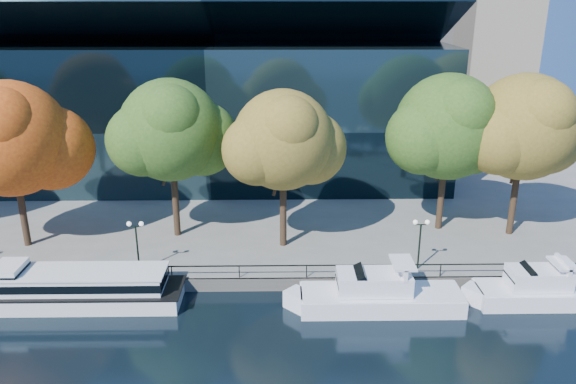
{
  "coord_description": "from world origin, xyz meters",
  "views": [
    {
      "loc": [
        3.04,
        -34.06,
        20.86
      ],
      "look_at": [
        3.69,
        8.0,
        6.06
      ],
      "focal_mm": 35.0,
      "sensor_mm": 36.0,
      "label": 1
    }
  ],
  "objects_px": {
    "cruiser_far": "(537,289)",
    "cruiser_near": "(374,294)",
    "lamp_2": "(420,233)",
    "tree_2": "(173,132)",
    "tree_3": "(285,142)",
    "lamp_1": "(136,235)",
    "tour_boat": "(70,287)",
    "tree_5": "(526,129)",
    "tree_1": "(13,141)",
    "tree_4": "(450,129)"
  },
  "relations": [
    {
      "from": "tour_boat",
      "to": "tree_1",
      "type": "relative_size",
      "value": 1.2
    },
    {
      "from": "tree_1",
      "to": "tree_4",
      "type": "bearing_deg",
      "value": 4.95
    },
    {
      "from": "cruiser_far",
      "to": "lamp_1",
      "type": "relative_size",
      "value": 2.6
    },
    {
      "from": "tree_1",
      "to": "lamp_1",
      "type": "bearing_deg",
      "value": -24.9
    },
    {
      "from": "tree_2",
      "to": "tree_3",
      "type": "distance_m",
      "value": 9.51
    },
    {
      "from": "lamp_2",
      "to": "tree_5",
      "type": "bearing_deg",
      "value": 33.64
    },
    {
      "from": "lamp_1",
      "to": "lamp_2",
      "type": "xyz_separation_m",
      "value": [
        21.3,
        0.0,
        0.0
      ]
    },
    {
      "from": "tour_boat",
      "to": "tree_4",
      "type": "xyz_separation_m",
      "value": [
        29.38,
        10.97,
        8.78
      ]
    },
    {
      "from": "tree_1",
      "to": "tree_2",
      "type": "xyz_separation_m",
      "value": [
        12.23,
        1.93,
        0.22
      ]
    },
    {
      "from": "tour_boat",
      "to": "tree_2",
      "type": "distance_m",
      "value": 14.57
    },
    {
      "from": "tree_4",
      "to": "tree_5",
      "type": "bearing_deg",
      "value": -12.33
    },
    {
      "from": "tree_2",
      "to": "lamp_1",
      "type": "distance_m",
      "value": 9.34
    },
    {
      "from": "tree_2",
      "to": "tree_3",
      "type": "xyz_separation_m",
      "value": [
        9.24,
        -2.25,
        -0.29
      ]
    },
    {
      "from": "tree_3",
      "to": "lamp_2",
      "type": "xyz_separation_m",
      "value": [
        10.13,
        -4.45,
        -5.91
      ]
    },
    {
      "from": "tour_boat",
      "to": "cruiser_near",
      "type": "distance_m",
      "value": 21.47
    },
    {
      "from": "tour_boat",
      "to": "tree_3",
      "type": "height_order",
      "value": "tree_3"
    },
    {
      "from": "cruiser_near",
      "to": "lamp_1",
      "type": "relative_size",
      "value": 3.11
    },
    {
      "from": "cruiser_far",
      "to": "tree_5",
      "type": "distance_m",
      "value": 13.86
    },
    {
      "from": "lamp_1",
      "to": "tree_2",
      "type": "bearing_deg",
      "value": 73.88
    },
    {
      "from": "tree_3",
      "to": "tree_5",
      "type": "height_order",
      "value": "tree_5"
    },
    {
      "from": "tour_boat",
      "to": "tree_1",
      "type": "distance_m",
      "value": 13.21
    },
    {
      "from": "tour_boat",
      "to": "tree_5",
      "type": "relative_size",
      "value": 1.18
    },
    {
      "from": "cruiser_near",
      "to": "lamp_1",
      "type": "xyz_separation_m",
      "value": [
        -17.29,
        4.08,
        2.85
      ]
    },
    {
      "from": "cruiser_far",
      "to": "tree_2",
      "type": "relative_size",
      "value": 0.77
    },
    {
      "from": "lamp_1",
      "to": "cruiser_near",
      "type": "bearing_deg",
      "value": -13.29
    },
    {
      "from": "tree_3",
      "to": "lamp_2",
      "type": "height_order",
      "value": "tree_3"
    },
    {
      "from": "tree_4",
      "to": "tour_boat",
      "type": "bearing_deg",
      "value": -159.52
    },
    {
      "from": "lamp_1",
      "to": "tree_3",
      "type": "bearing_deg",
      "value": 21.73
    },
    {
      "from": "cruiser_near",
      "to": "tree_1",
      "type": "distance_m",
      "value": 30.28
    },
    {
      "from": "cruiser_far",
      "to": "tree_4",
      "type": "xyz_separation_m",
      "value": [
        -3.79,
        11.38,
        9.02
      ]
    },
    {
      "from": "tree_4",
      "to": "lamp_1",
      "type": "relative_size",
      "value": 3.43
    },
    {
      "from": "cruiser_far",
      "to": "tree_3",
      "type": "distance_m",
      "value": 21.43
    },
    {
      "from": "cruiser_near",
      "to": "cruiser_far",
      "type": "relative_size",
      "value": 1.2
    },
    {
      "from": "cruiser_far",
      "to": "cruiser_near",
      "type": "bearing_deg",
      "value": -177.3
    },
    {
      "from": "tree_1",
      "to": "tree_5",
      "type": "relative_size",
      "value": 0.98
    },
    {
      "from": "tree_5",
      "to": "lamp_1",
      "type": "height_order",
      "value": "tree_5"
    },
    {
      "from": "cruiser_far",
      "to": "tree_4",
      "type": "height_order",
      "value": "tree_4"
    },
    {
      "from": "tree_3",
      "to": "cruiser_near",
      "type": "bearing_deg",
      "value": -54.42
    },
    {
      "from": "tree_2",
      "to": "tree_5",
      "type": "bearing_deg",
      "value": -0.31
    },
    {
      "from": "tree_1",
      "to": "tree_3",
      "type": "bearing_deg",
      "value": -0.85
    },
    {
      "from": "cruiser_far",
      "to": "lamp_2",
      "type": "height_order",
      "value": "lamp_2"
    },
    {
      "from": "tree_2",
      "to": "lamp_1",
      "type": "bearing_deg",
      "value": -106.12
    },
    {
      "from": "tree_1",
      "to": "lamp_1",
      "type": "distance_m",
      "value": 12.82
    },
    {
      "from": "tree_2",
      "to": "tree_3",
      "type": "bearing_deg",
      "value": -13.7
    },
    {
      "from": "tour_boat",
      "to": "tree_4",
      "type": "bearing_deg",
      "value": 20.48
    },
    {
      "from": "cruiser_near",
      "to": "tree_4",
      "type": "distance_m",
      "value": 16.91
    },
    {
      "from": "cruiser_near",
      "to": "tree_5",
      "type": "bearing_deg",
      "value": 37.49
    },
    {
      "from": "cruiser_far",
      "to": "tree_1",
      "type": "xyz_separation_m",
      "value": [
        -39.3,
        8.3,
        8.88
      ]
    },
    {
      "from": "tree_1",
      "to": "tree_2",
      "type": "distance_m",
      "value": 12.38
    },
    {
      "from": "tree_2",
      "to": "lamp_2",
      "type": "relative_size",
      "value": 3.38
    }
  ]
}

